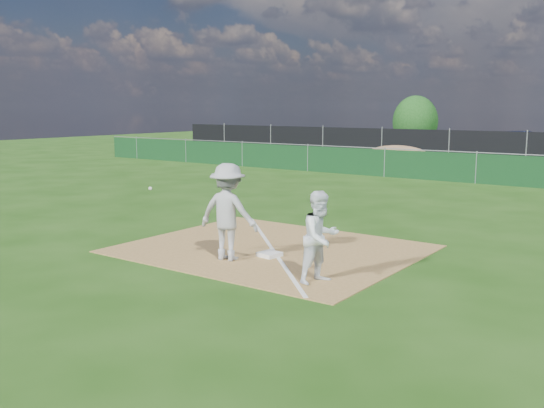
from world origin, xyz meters
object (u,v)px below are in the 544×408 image
(play_at_first, at_px, (228,212))
(car_mid, at_px, (521,145))
(runner, at_px, (321,237))
(tree_left, at_px, (415,121))
(first_base, at_px, (269,254))
(car_left, at_px, (468,143))

(play_at_first, height_order, car_mid, play_at_first)
(runner, xyz_separation_m, tree_left, (-12.17, 33.14, 1.16))
(first_base, xyz_separation_m, car_mid, (-1.74, 27.24, 0.76))
(first_base, relative_size, car_mid, 0.08)
(first_base, bearing_deg, car_mid, 93.66)
(car_left, bearing_deg, play_at_first, 170.87)
(runner, distance_m, tree_left, 35.33)
(first_base, bearing_deg, tree_left, 107.86)
(play_at_first, bearing_deg, first_base, 52.62)
(play_at_first, xyz_separation_m, car_left, (-4.36, 27.95, -0.17))
(play_at_first, distance_m, tree_left, 34.34)
(first_base, distance_m, car_mid, 27.31)
(first_base, distance_m, tree_left, 33.89)
(first_base, height_order, play_at_first, play_at_first)
(first_base, height_order, runner, runner)
(runner, bearing_deg, car_mid, 22.30)
(tree_left, bearing_deg, car_left, -41.94)
(car_left, relative_size, tree_left, 1.24)
(play_at_first, bearing_deg, tree_left, 106.68)
(runner, relative_size, tree_left, 0.43)
(car_left, height_order, tree_left, tree_left)
(first_base, relative_size, car_left, 0.08)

